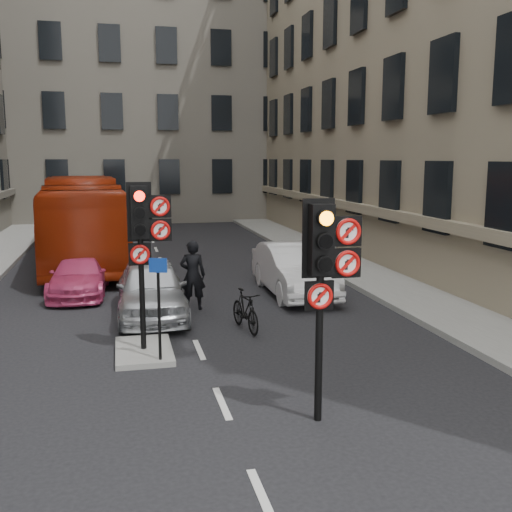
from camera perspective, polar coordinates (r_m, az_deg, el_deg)
name	(u,v)px	position (r m, az deg, el deg)	size (l,w,h in m)	color
ground	(246,459)	(8.89, -0.95, -18.80)	(120.00, 120.00, 0.00)	black
pavement_right	(372,273)	(21.95, 11.00, -1.63)	(3.00, 50.00, 0.16)	gray
centre_island	(144,351)	(13.34, -10.63, -8.88)	(1.20, 2.00, 0.12)	gray
building_far	(137,77)	(46.07, -11.30, 16.41)	(30.00, 14.00, 20.00)	#676257
signal_near	(326,263)	(9.35, 6.67, -0.65)	(0.91, 0.40, 3.58)	black
signal_far	(144,230)	(12.76, -10.60, 2.47)	(0.91, 0.40, 3.58)	black
car_silver	(151,289)	(16.16, -9.93, -3.08)	(1.79, 4.44, 1.51)	#A8ABB0
car_white	(294,269)	(18.52, 3.62, -1.29)	(1.66, 4.75, 1.57)	silver
car_pink	(80,276)	(19.30, -16.44, -1.81)	(1.65, 4.06, 1.18)	#C4396B
bus_red	(82,220)	(25.14, -16.27, 3.33)	(2.90, 12.38, 3.45)	maroon
motorcycle	(245,310)	(14.69, -1.03, -5.20)	(0.48, 1.69, 1.01)	black
motorcyclist	(193,275)	(16.72, -6.05, -1.80)	(0.71, 0.47, 1.95)	black
info_sign	(159,295)	(12.18, -9.25, -3.64)	(0.36, 0.16, 2.11)	black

